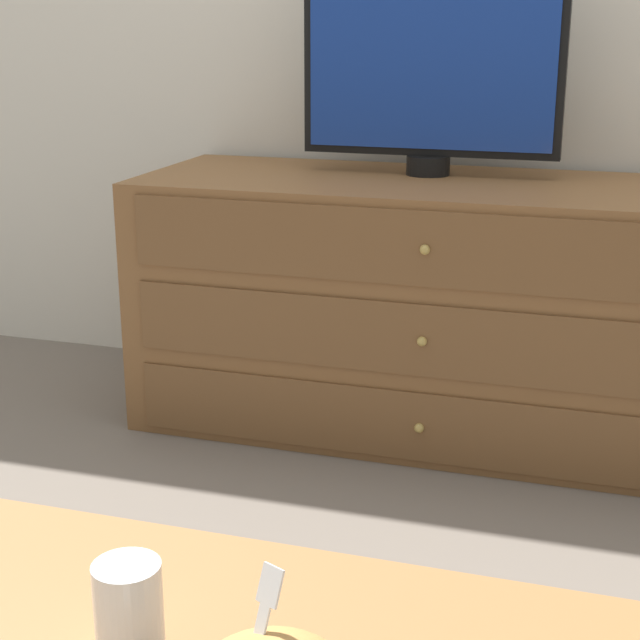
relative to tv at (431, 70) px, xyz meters
The scene contains 4 objects.
ground_plane 0.96m from the tv, 82.01° to the left, with size 12.00×12.00×0.00m, color #70665B.
dresser 0.61m from the tv, 53.07° to the right, with size 1.59×0.59×0.66m.
tv is the anchor object (origin of this frame).
drink_cup 1.79m from the tv, 89.48° to the right, with size 0.08×0.08×0.11m.
Camera 1 is at (0.45, -2.77, 1.06)m, focal length 55.00 mm.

